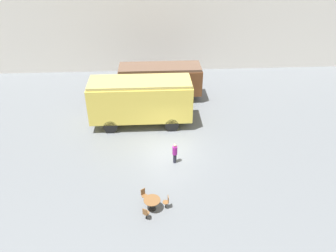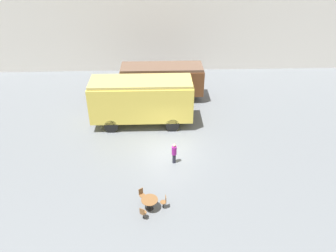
{
  "view_description": "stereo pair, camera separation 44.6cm",
  "coord_description": "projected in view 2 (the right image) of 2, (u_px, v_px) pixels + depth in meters",
  "views": [
    {
      "loc": [
        -1.14,
        -19.3,
        14.23
      ],
      "look_at": [
        0.02,
        1.0,
        1.6
      ],
      "focal_mm": 35.0,
      "sensor_mm": 36.0,
      "label": 1
    },
    {
      "loc": [
        -0.69,
        -19.32,
        14.23
      ],
      "look_at": [
        0.02,
        1.0,
        1.6
      ],
      "focal_mm": 35.0,
      "sensor_mm": 36.0,
      "label": 2
    }
  ],
  "objects": [
    {
      "name": "ground_plane",
      "position": [
        168.0,
        152.0,
        23.93
      ],
      "size": [
        80.0,
        80.0,
        0.0
      ],
      "primitive_type": "plane",
      "color": "slate"
    },
    {
      "name": "backdrop_wall",
      "position": [
        163.0,
        30.0,
        34.93
      ],
      "size": [
        44.0,
        0.15,
        9.0
      ],
      "color": "silver",
      "rests_on": "ground_plane"
    },
    {
      "name": "visitor_person",
      "position": [
        174.0,
        153.0,
        22.44
      ],
      "size": [
        0.34,
        0.34,
        1.54
      ],
      "color": "#262633",
      "rests_on": "ground_plane"
    },
    {
      "name": "cafe_chair_0",
      "position": [
        142.0,
        194.0,
        19.49
      ],
      "size": [
        0.4,
        0.4,
        0.87
      ],
      "rotation": [
        0.0,
        0.0,
        5.31
      ],
      "color": "black",
      "rests_on": "ground_plane"
    },
    {
      "name": "cafe_table_near",
      "position": [
        150.0,
        201.0,
        18.86
      ],
      "size": [
        0.97,
        0.97,
        0.72
      ],
      "color": "black",
      "rests_on": "ground_plane"
    },
    {
      "name": "cafe_chair_1",
      "position": [
        143.0,
        213.0,
        18.23
      ],
      "size": [
        0.38,
        0.4,
        0.87
      ],
      "rotation": [
        0.0,
        0.0,
        7.41
      ],
      "color": "black",
      "rests_on": "ground_plane"
    },
    {
      "name": "cafe_chair_2",
      "position": [
        164.0,
        201.0,
        18.98
      ],
      "size": [
        0.36,
        0.36,
        0.87
      ],
      "rotation": [
        0.0,
        0.0,
        9.5
      ],
      "color": "black",
      "rests_on": "ground_plane"
    },
    {
      "name": "passenger_coach_vintage",
      "position": [
        142.0,
        99.0,
        26.19
      ],
      "size": [
        8.11,
        2.87,
        3.88
      ],
      "color": "#E0C64C",
      "rests_on": "ground_plane"
    },
    {
      "name": "passenger_coach_wooden",
      "position": [
        162.0,
        79.0,
        30.26
      ],
      "size": [
        7.54,
        2.59,
        3.27
      ],
      "color": "brown",
      "rests_on": "ground_plane"
    }
  ]
}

